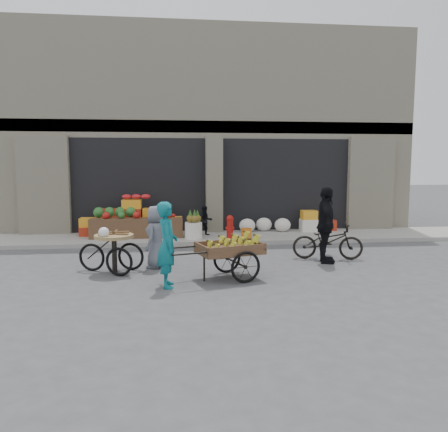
{
  "coord_description": "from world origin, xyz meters",
  "views": [
    {
      "loc": [
        -1.27,
        -9.46,
        2.33
      ],
      "look_at": [
        -0.11,
        1.02,
        1.1
      ],
      "focal_mm": 35.0,
      "sensor_mm": 36.0,
      "label": 1
    }
  ],
  "objects": [
    {
      "name": "right_bay_goods",
      "position": [
        2.61,
        4.7,
        0.41
      ],
      "size": [
        3.35,
        0.6,
        0.7
      ],
      "color": "silver",
      "rests_on": "sidewalk"
    },
    {
      "name": "pineapple_bin",
      "position": [
        -0.75,
        3.6,
        0.37
      ],
      "size": [
        0.52,
        0.52,
        0.5
      ],
      "primitive_type": "cylinder",
      "color": "silver",
      "rests_on": "sidewalk"
    },
    {
      "name": "fruit_display",
      "position": [
        -2.48,
        4.38,
        0.67
      ],
      "size": [
        3.1,
        1.12,
        1.24
      ],
      "color": "#A52A17",
      "rests_on": "sidewalk"
    },
    {
      "name": "sidewalk",
      "position": [
        0.0,
        4.1,
        0.06
      ],
      "size": [
        18.0,
        2.2,
        0.12
      ],
      "primitive_type": "cube",
      "color": "gray",
      "rests_on": "ground"
    },
    {
      "name": "fire_hydrant",
      "position": [
        0.35,
        3.55,
        0.5
      ],
      "size": [
        0.22,
        0.22,
        0.71
      ],
      "color": "#A5140F",
      "rests_on": "sidewalk"
    },
    {
      "name": "vendor_woman",
      "position": [
        -1.44,
        -1.2,
        0.82
      ],
      "size": [
        0.44,
        0.63,
        1.65
      ],
      "primitive_type": "imported",
      "rotation": [
        0.0,
        0.0,
        1.64
      ],
      "color": "#0E6771",
      "rests_on": "ground"
    },
    {
      "name": "banana_cart",
      "position": [
        -0.23,
        -0.72,
        0.66
      ],
      "size": [
        2.33,
        1.45,
        0.91
      ],
      "rotation": [
        0.0,
        0.0,
        0.3
      ],
      "color": "brown",
      "rests_on": "ground"
    },
    {
      "name": "seated_person",
      "position": [
        -0.35,
        4.2,
        0.58
      ],
      "size": [
        0.51,
        0.43,
        0.93
      ],
      "primitive_type": "imported",
      "rotation": [
        0.0,
        0.0,
        0.17
      ],
      "color": "black",
      "rests_on": "sidewalk"
    },
    {
      "name": "orange_bucket",
      "position": [
        0.85,
        3.5,
        0.27
      ],
      "size": [
        0.32,
        0.32,
        0.3
      ],
      "primitive_type": "cylinder",
      "color": "orange",
      "rests_on": "sidewalk"
    },
    {
      "name": "ground",
      "position": [
        0.0,
        0.0,
        0.0
      ],
      "size": [
        80.0,
        80.0,
        0.0
      ],
      "primitive_type": "plane",
      "color": "#424244",
      "rests_on": "ground"
    },
    {
      "name": "tricycle_cart",
      "position": [
        -2.62,
        0.07,
        0.57
      ],
      "size": [
        1.45,
        1.07,
        0.95
      ],
      "rotation": [
        0.0,
        0.0,
        -0.34
      ],
      "color": "#9E7F51",
      "rests_on": "ground"
    },
    {
      "name": "bicycle",
      "position": [
        2.47,
        0.89,
        0.45
      ],
      "size": [
        1.81,
        0.97,
        0.9
      ],
      "primitive_type": "imported",
      "rotation": [
        0.0,
        0.0,
        1.34
      ],
      "color": "black",
      "rests_on": "ground"
    },
    {
      "name": "cyclist",
      "position": [
        2.27,
        0.49,
        0.92
      ],
      "size": [
        0.68,
        1.15,
        1.84
      ],
      "primitive_type": "imported",
      "rotation": [
        0.0,
        0.0,
        1.34
      ],
      "color": "black",
      "rests_on": "ground"
    },
    {
      "name": "vendor_grey",
      "position": [
        -1.73,
        0.44,
        0.71
      ],
      "size": [
        0.66,
        0.81,
        1.42
      ],
      "primitive_type": "imported",
      "rotation": [
        0.0,
        0.0,
        -1.93
      ],
      "color": "slate",
      "rests_on": "ground"
    },
    {
      "name": "building",
      "position": [
        0.0,
        8.03,
        3.37
      ],
      "size": [
        14.0,
        6.45,
        7.0
      ],
      "color": "beige",
      "rests_on": "ground"
    }
  ]
}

